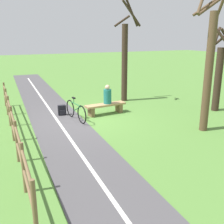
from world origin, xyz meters
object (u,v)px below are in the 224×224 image
(backpack, at_px, (62,110))
(tree_far_right, at_px, (219,73))
(tree_by_path, at_px, (125,58))
(person_seated, at_px, (107,96))
(bicycle, at_px, (76,111))
(tree_near_bench, at_px, (209,65))
(bench, at_px, (105,107))

(backpack, xyz_separation_m, tree_far_right, (-6.36, 2.23, 1.46))
(tree_by_path, bearing_deg, person_seated, 45.00)
(person_seated, xyz_separation_m, tree_far_right, (-4.54, 1.61, 0.87))
(bicycle, distance_m, backpack, 0.96)
(tree_near_bench, distance_m, tree_by_path, 5.13)
(bench, height_order, tree_near_bench, tree_near_bench)
(tree_by_path, bearing_deg, tree_near_bench, 94.42)
(backpack, height_order, tree_by_path, tree_by_path)
(tree_by_path, bearing_deg, tree_far_right, 128.78)
(tree_near_bench, bearing_deg, bicycle, -39.44)
(bench, bearing_deg, backpack, -23.59)
(bicycle, bearing_deg, person_seated, 93.96)
(person_seated, bearing_deg, bench, 0.00)
(person_seated, bearing_deg, backpack, -22.41)
(bench, bearing_deg, tree_by_path, -140.20)
(tree_near_bench, height_order, tree_by_path, tree_by_path)
(person_seated, height_order, tree_by_path, tree_by_path)
(backpack, relative_size, tree_by_path, 0.09)
(bicycle, xyz_separation_m, tree_far_right, (-6.04, 1.34, 1.29))
(tree_by_path, bearing_deg, bench, 43.57)
(backpack, distance_m, tree_by_path, 4.27)
(tree_far_right, bearing_deg, bicycle, -12.49)
(bench, relative_size, person_seated, 2.27)
(bench, relative_size, tree_near_bench, 0.37)
(bench, height_order, person_seated, person_seated)
(tree_near_bench, relative_size, tree_far_right, 1.33)
(bench, distance_m, backpack, 1.83)
(backpack, bearing_deg, tree_near_bench, 135.61)
(bicycle, relative_size, backpack, 4.10)
(tree_far_right, distance_m, tree_by_path, 4.40)
(backpack, height_order, tree_far_right, tree_far_right)
(bench, bearing_deg, bicycle, 7.04)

